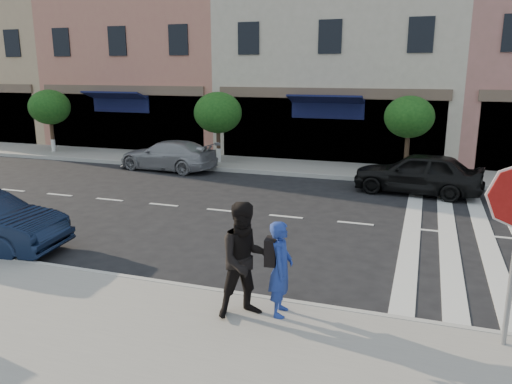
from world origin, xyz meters
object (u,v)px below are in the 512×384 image
at_px(photographer, 281,268).
at_px(car_far_mid, 418,173).
at_px(walker, 246,260).
at_px(car_far_left, 168,155).

height_order(photographer, car_far_mid, photographer).
bearing_deg(photographer, walker, 106.35).
height_order(photographer, car_far_left, photographer).
relative_size(photographer, car_far_left, 0.38).
relative_size(walker, car_far_left, 0.45).
bearing_deg(car_far_left, walker, 39.75).
bearing_deg(car_far_left, photographer, 42.12).
bearing_deg(car_far_mid, photographer, -3.73).
distance_m(walker, car_far_mid, 10.64).
bearing_deg(car_far_mid, walker, -6.34).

